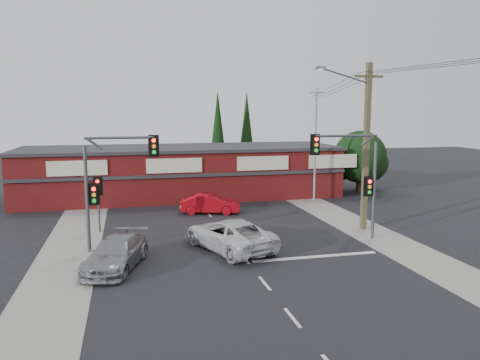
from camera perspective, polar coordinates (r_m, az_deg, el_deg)
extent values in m
plane|color=black|center=(24.16, 0.03, -8.90)|extent=(120.00, 120.00, 0.00)
cube|color=black|center=(28.86, -2.33, -6.01)|extent=(14.00, 70.00, 0.01)
cube|color=gray|center=(28.51, -19.45, -6.67)|extent=(3.00, 70.00, 0.02)
cube|color=gray|center=(31.58, 13.04, -4.95)|extent=(3.00, 70.00, 0.02)
cube|color=silver|center=(23.85, 9.20, -9.21)|extent=(6.50, 0.35, 0.01)
imported|color=silver|center=(24.57, -1.26, -6.64)|extent=(4.56, 6.39, 1.62)
imported|color=gray|center=(22.48, -14.86, -8.62)|extent=(3.44, 5.30, 1.43)
imported|color=#AA0A14|center=(33.21, -3.62, -2.90)|extent=(4.41, 2.52, 1.38)
cube|color=silver|center=(17.17, 6.41, -16.33)|extent=(0.12, 1.60, 0.01)
cube|color=silver|center=(20.15, 3.03, -12.45)|extent=(0.12, 1.60, 0.01)
cube|color=silver|center=(23.25, 0.60, -9.56)|extent=(0.12, 1.60, 0.01)
cube|color=silver|center=(26.42, -1.22, -7.35)|extent=(0.12, 1.60, 0.01)
cube|color=silver|center=(29.64, -2.64, -5.61)|extent=(0.12, 1.60, 0.01)
cube|color=silver|center=(32.90, -3.77, -4.21)|extent=(0.12, 1.60, 0.01)
cube|color=silver|center=(36.19, -4.70, -3.06)|extent=(0.12, 1.60, 0.01)
cube|color=silver|center=(39.50, -5.46, -2.10)|extent=(0.12, 1.60, 0.01)
cube|color=silver|center=(42.82, -6.11, -1.29)|extent=(0.12, 1.60, 0.01)
cube|color=silver|center=(46.15, -6.67, -0.60)|extent=(0.12, 1.60, 0.01)
cube|color=#4D0F10|center=(40.00, -7.12, 0.88)|extent=(26.00, 8.00, 4.00)
cube|color=#2D2D30|center=(39.79, -7.17, 3.88)|extent=(26.40, 8.40, 0.25)
cube|color=beige|center=(35.78, -19.23, 1.37)|extent=(4.20, 0.12, 1.10)
cube|color=beige|center=(35.77, -8.00, 1.76)|extent=(4.20, 0.12, 1.10)
cube|color=beige|center=(37.10, 2.83, 2.07)|extent=(4.20, 0.12, 1.10)
cube|color=beige|center=(39.21, 11.27, 2.25)|extent=(4.20, 0.12, 1.10)
cube|color=#2D2D30|center=(35.93, -6.38, 0.53)|extent=(26.00, 0.15, 0.25)
cylinder|color=#2D2116|center=(42.86, 14.29, -0.30)|extent=(0.50, 0.50, 1.80)
sphere|color=black|center=(42.58, 14.40, 2.76)|extent=(4.60, 4.60, 4.60)
sphere|color=black|center=(44.24, 15.48, 2.01)|extent=(3.40, 3.40, 3.40)
sphere|color=black|center=(43.33, 11.98, 1.74)|extent=(2.80, 2.80, 2.80)
cylinder|color=#2D2116|center=(47.67, -2.68, 0.93)|extent=(0.24, 0.24, 2.00)
cone|color=black|center=(47.30, -2.72, 6.34)|extent=(1.80, 1.80, 7.50)
cylinder|color=#2D2116|center=(50.37, 0.80, 1.34)|extent=(0.24, 0.24, 2.00)
cone|color=black|center=(50.02, 0.81, 6.46)|extent=(1.80, 1.80, 7.50)
cylinder|color=#47494C|center=(24.90, -18.15, -2.28)|extent=(0.18, 0.18, 5.50)
cylinder|color=#47494C|center=(24.46, -14.49, 5.01)|extent=(3.40, 0.14, 0.14)
cylinder|color=#47494C|center=(24.52, -17.25, 4.20)|extent=(0.82, 0.14, 0.63)
cube|color=black|center=(24.52, -10.47, 4.09)|extent=(0.32, 0.22, 0.95)
cube|color=black|center=(24.59, -10.48, 4.10)|extent=(0.55, 0.04, 1.15)
cylinder|color=#FF0C07|center=(24.37, -10.47, 4.77)|extent=(0.20, 0.06, 0.20)
cylinder|color=orange|center=(24.39, -10.45, 4.06)|extent=(0.20, 0.06, 0.20)
cylinder|color=#0CE526|center=(24.41, -10.43, 3.36)|extent=(0.20, 0.06, 0.20)
cube|color=black|center=(24.83, -17.37, -1.69)|extent=(0.32, 0.22, 0.95)
cube|color=black|center=(24.90, -17.36, -1.66)|extent=(0.55, 0.04, 1.15)
cylinder|color=#FF0C07|center=(24.66, -17.42, -1.05)|extent=(0.20, 0.06, 0.20)
cylinder|color=orange|center=(24.71, -17.39, -1.74)|extent=(0.20, 0.06, 0.20)
cylinder|color=#0CE526|center=(24.76, -17.36, -2.42)|extent=(0.20, 0.06, 0.20)
cylinder|color=#47494C|center=(27.36, 16.03, -1.26)|extent=(0.18, 0.18, 5.50)
cylinder|color=#47494C|center=(26.18, 12.86, 5.27)|extent=(3.60, 0.14, 0.14)
cylinder|color=#47494C|center=(26.78, 15.26, 4.61)|extent=(0.82, 0.14, 0.63)
cube|color=black|center=(25.46, 9.18, 4.27)|extent=(0.32, 0.22, 0.95)
cube|color=black|center=(25.52, 9.12, 4.28)|extent=(0.55, 0.04, 1.15)
cylinder|color=#FF0C07|center=(25.32, 9.31, 4.93)|extent=(0.20, 0.06, 0.20)
cylinder|color=orange|center=(25.34, 9.30, 4.25)|extent=(0.20, 0.06, 0.20)
cylinder|color=#0CE526|center=(25.36, 9.28, 3.58)|extent=(0.20, 0.06, 0.20)
cube|color=black|center=(27.15, 15.41, -0.77)|extent=(0.32, 0.22, 0.95)
cube|color=black|center=(27.21, 15.33, -0.75)|extent=(0.55, 0.04, 1.15)
cylinder|color=#FF0C07|center=(26.99, 15.56, -0.19)|extent=(0.20, 0.06, 0.20)
cylinder|color=orange|center=(27.04, 15.54, -0.81)|extent=(0.20, 0.06, 0.20)
cylinder|color=#0CE526|center=(27.08, 15.51, -1.44)|extent=(0.20, 0.06, 0.20)
cylinder|color=#47494C|center=(29.03, -16.84, -3.26)|extent=(0.12, 0.12, 3.00)
cube|color=black|center=(28.81, -16.95, -0.72)|extent=(0.32, 0.22, 0.95)
cube|color=black|center=(28.88, -16.94, -0.70)|extent=(0.55, 0.04, 1.15)
cylinder|color=#FF0C07|center=(28.64, -16.99, -0.17)|extent=(0.20, 0.06, 0.20)
cylinder|color=orange|center=(28.68, -16.96, -0.76)|extent=(0.20, 0.06, 0.20)
cylinder|color=#0CE526|center=(28.73, -16.94, -1.35)|extent=(0.20, 0.06, 0.20)
cube|color=brown|center=(29.07, 15.12, 3.80)|extent=(0.30, 0.30, 10.00)
cube|color=brown|center=(29.06, 15.45, 12.08)|extent=(1.80, 0.14, 0.14)
cylinder|color=#47494C|center=(28.19, 12.68, 12.30)|extent=(3.23, 0.39, 0.89)
cube|color=slate|center=(27.42, 9.77, 13.33)|extent=(0.55, 0.25, 0.18)
cylinder|color=silver|center=(27.41, 9.76, 13.13)|extent=(0.28, 0.28, 0.05)
cylinder|color=gray|center=(37.42, 9.16, 4.18)|extent=(0.16, 0.16, 9.00)
cube|color=gray|center=(37.35, 9.31, 10.46)|extent=(1.20, 0.10, 0.10)
cylinder|color=black|center=(32.90, 11.03, 11.06)|extent=(0.73, 9.01, 1.22)
cylinder|color=black|center=(33.15, 11.98, 11.01)|extent=(0.52, 9.00, 1.22)
cylinder|color=black|center=(33.41, 12.92, 10.96)|extent=(0.31, 9.00, 1.22)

